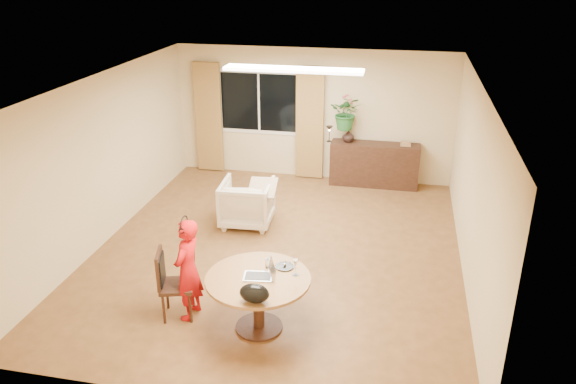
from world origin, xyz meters
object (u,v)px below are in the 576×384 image
object	(u,v)px
child	(188,270)
armchair	(247,203)
dining_table	(258,289)
sideboard	(374,165)
dining_chair	(177,284)

from	to	relation	value
child	armchair	bearing A→B (deg)	-173.54
dining_table	armchair	world-z (taller)	armchair
armchair	child	bearing A→B (deg)	86.94
child	armchair	xyz separation A→B (m)	(-0.01, 2.69, -0.28)
sideboard	child	bearing A→B (deg)	-111.99
child	armchair	world-z (taller)	child
child	sideboard	xyz separation A→B (m)	(1.97, 4.88, -0.24)
armchair	sideboard	distance (m)	2.95
dining_chair	child	xyz separation A→B (m)	(0.15, 0.03, 0.20)
dining_table	dining_chair	bearing A→B (deg)	177.22
dining_chair	dining_table	bearing A→B (deg)	-18.26
dining_chair	child	distance (m)	0.25
dining_table	child	bearing A→B (deg)	175.02
dining_chair	child	world-z (taller)	child
sideboard	armchair	bearing A→B (deg)	-132.04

